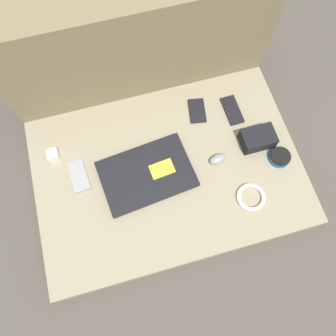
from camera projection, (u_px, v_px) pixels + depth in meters
The scene contains 12 objects.
ground_plane at pixel (168, 178), 1.36m from camera, with size 8.00×8.00×0.00m, color #4C4742.
couch_seat at pixel (168, 174), 1.32m from camera, with size 1.03×0.71×0.10m.
couch_backrest at pixel (136, 49), 1.26m from camera, with size 1.03×0.20×0.54m.
laptop at pixel (147, 174), 1.25m from camera, with size 0.37×0.26×0.03m.
computer_mouse at pixel (218, 159), 1.27m from camera, with size 0.07×0.05×0.03m.
speaker_puck at pixel (280, 157), 1.27m from camera, with size 0.08×0.08×0.03m.
phone_silver at pixel (197, 111), 1.35m from camera, with size 0.08×0.12×0.01m.
phone_black at pixel (232, 110), 1.35m from camera, with size 0.06×0.13×0.01m.
phone_small at pixel (79, 176), 1.25m from camera, with size 0.07×0.13×0.01m.
camera_pouch at pixel (258, 139), 1.28m from camera, with size 0.13×0.09×0.06m.
charger_brick at pixel (53, 155), 1.27m from camera, with size 0.04×0.04×0.04m.
cable_coil at pixel (251, 197), 1.22m from camera, with size 0.11×0.11×0.02m.
Camera 1 is at (-0.11, -0.41, 1.30)m, focal length 35.00 mm.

